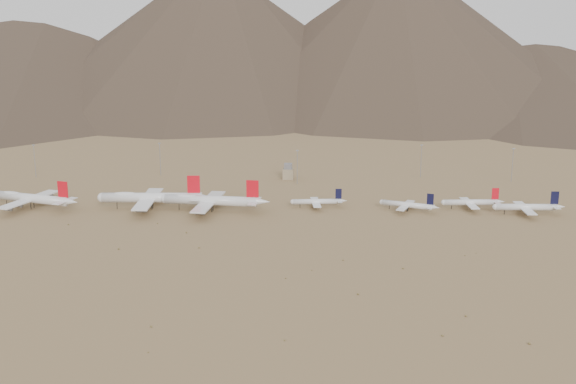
# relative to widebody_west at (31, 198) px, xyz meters

# --- Properties ---
(ground) EXTENTS (3000.00, 3000.00, 0.00)m
(ground) POSITION_rel_widebody_west_xyz_m (131.17, -23.58, -6.90)
(ground) COLOR #A37D54
(ground) RESTS_ON ground
(widebody_west) EXTENTS (65.34, 51.81, 20.00)m
(widebody_west) POSITION_rel_widebody_west_xyz_m (0.00, 0.00, 0.00)
(widebody_west) COLOR silver
(widebody_west) RESTS_ON ground
(widebody_centre) EXTENTS (74.22, 57.06, 22.03)m
(widebody_centre) POSITION_rel_widebody_west_xyz_m (77.66, 3.48, 0.70)
(widebody_centre) COLOR silver
(widebody_centre) RESTS_ON ground
(widebody_east) EXTENTS (71.42, 55.15, 21.22)m
(widebody_east) POSITION_rel_widebody_west_xyz_m (117.58, -0.39, 0.42)
(widebody_east) COLOR silver
(widebody_east) RESTS_ON ground
(narrowbody_a) EXTENTS (37.20, 26.93, 12.30)m
(narrowbody_a) POSITION_rel_widebody_west_xyz_m (185.59, 13.37, -2.91)
(narrowbody_a) COLOR silver
(narrowbody_a) RESTS_ON ground
(narrowbody_b) EXTENTS (37.31, 27.95, 12.93)m
(narrowbody_b) POSITION_rel_widebody_west_xyz_m (243.22, 7.30, -2.70)
(narrowbody_b) COLOR silver
(narrowbody_b) RESTS_ON ground
(narrowbody_c) EXTENTS (41.60, 30.02, 13.73)m
(narrowbody_c) POSITION_rel_widebody_west_xyz_m (284.93, 15.43, -2.44)
(narrowbody_c) COLOR silver
(narrowbody_c) RESTS_ON ground
(narrowbody_d) EXTENTS (45.59, 32.66, 15.04)m
(narrowbody_d) POSITION_rel_widebody_west_xyz_m (317.32, 3.77, -2.02)
(narrowbody_d) COLOR silver
(narrowbody_d) RESTS_ON ground
(control_tower) EXTENTS (8.00, 8.00, 12.00)m
(control_tower) POSITION_rel_widebody_west_xyz_m (161.17, 96.42, -1.58)
(control_tower) COLOR gray
(control_tower) RESTS_ON ground
(mast_far_west) EXTENTS (2.00, 0.60, 25.70)m
(mast_far_west) POSITION_rel_widebody_west_xyz_m (-33.91, 90.75, 7.31)
(mast_far_west) COLOR gray
(mast_far_west) RESTS_ON ground
(mast_west) EXTENTS (2.00, 0.60, 25.70)m
(mast_west) POSITION_rel_widebody_west_xyz_m (60.72, 104.00, 7.31)
(mast_west) COLOR gray
(mast_west) RESTS_ON ground
(mast_centre) EXTENTS (2.00, 0.60, 25.70)m
(mast_centre) POSITION_rel_widebody_west_xyz_m (168.92, 79.58, 7.31)
(mast_centre) COLOR gray
(mast_centre) RESTS_ON ground
(mast_east) EXTENTS (2.00, 0.60, 25.70)m
(mast_east) POSITION_rel_widebody_west_xyz_m (263.02, 108.05, 7.31)
(mast_east) COLOR gray
(mast_east) RESTS_ON ground
(mast_far_east) EXTENTS (2.00, 0.60, 25.70)m
(mast_far_east) POSITION_rel_widebody_west_xyz_m (329.39, 96.42, 7.31)
(mast_far_east) COLOR gray
(mast_far_east) RESTS_ON ground
(desert_scrub) EXTENTS (435.97, 169.25, 0.83)m
(desert_scrub) POSITION_rel_widebody_west_xyz_m (114.89, -128.04, -6.57)
(desert_scrub) COLOR brown
(desert_scrub) RESTS_ON ground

